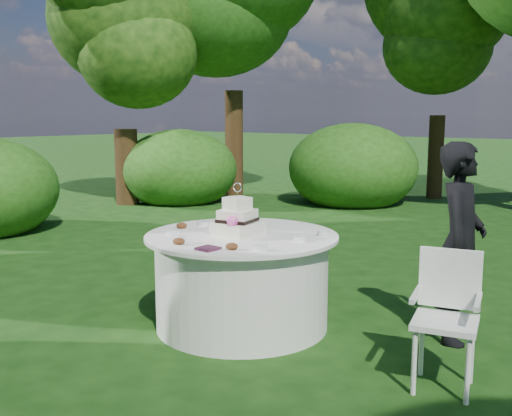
{
  "coord_description": "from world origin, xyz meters",
  "views": [
    {
      "loc": [
        3.09,
        -3.59,
        1.73
      ],
      "look_at": [
        0.15,
        0.0,
        1.0
      ],
      "focal_mm": 42.0,
      "sensor_mm": 36.0,
      "label": 1
    }
  ],
  "objects_px": {
    "table": "(242,280)",
    "cake": "(237,221)",
    "guest": "(460,243)",
    "chair": "(447,308)",
    "napkins": "(208,248)"
  },
  "relations": [
    {
      "from": "table",
      "to": "cake",
      "type": "xyz_separation_m",
      "value": [
        -0.02,
        -0.03,
        0.5
      ]
    },
    {
      "from": "guest",
      "to": "chair",
      "type": "relative_size",
      "value": 1.75
    },
    {
      "from": "napkins",
      "to": "chair",
      "type": "height_order",
      "value": "chair"
    },
    {
      "from": "napkins",
      "to": "guest",
      "type": "bearing_deg",
      "value": 47.03
    },
    {
      "from": "guest",
      "to": "cake",
      "type": "distance_m",
      "value": 1.73
    },
    {
      "from": "chair",
      "to": "cake",
      "type": "bearing_deg",
      "value": -178.85
    },
    {
      "from": "table",
      "to": "chair",
      "type": "bearing_deg",
      "value": 0.09
    },
    {
      "from": "cake",
      "to": "table",
      "type": "bearing_deg",
      "value": 60.38
    },
    {
      "from": "guest",
      "to": "table",
      "type": "bearing_deg",
      "value": 106.99
    },
    {
      "from": "napkins",
      "to": "cake",
      "type": "relative_size",
      "value": 0.33
    },
    {
      "from": "cake",
      "to": "chair",
      "type": "height_order",
      "value": "cake"
    },
    {
      "from": "guest",
      "to": "cake",
      "type": "bearing_deg",
      "value": 107.62
    },
    {
      "from": "napkins",
      "to": "table",
      "type": "relative_size",
      "value": 0.09
    },
    {
      "from": "cake",
      "to": "chair",
      "type": "relative_size",
      "value": 0.49
    },
    {
      "from": "cake",
      "to": "guest",
      "type": "bearing_deg",
      "value": 29.79
    }
  ]
}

